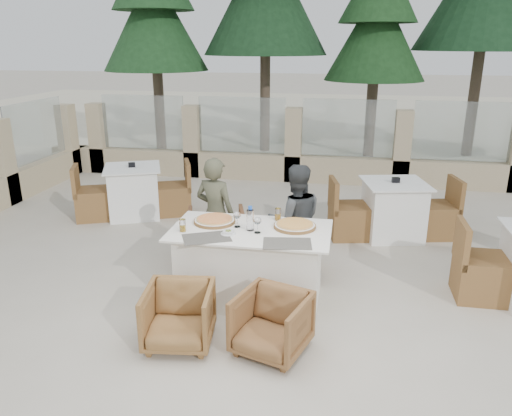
% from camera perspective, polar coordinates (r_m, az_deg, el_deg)
% --- Properties ---
extents(ground, '(80.00, 80.00, 0.00)m').
position_cam_1_polar(ground, '(5.31, -1.74, -10.32)').
color(ground, beige).
rests_on(ground, ground).
extents(sand_patch, '(30.00, 16.00, 0.01)m').
position_cam_1_polar(sand_patch, '(18.75, 7.41, 10.44)').
color(sand_patch, beige).
rests_on(sand_patch, ground).
extents(perimeter_wall_far, '(10.00, 0.34, 1.60)m').
position_cam_1_polar(perimeter_wall_far, '(9.57, 4.30, 7.79)').
color(perimeter_wall_far, tan).
rests_on(perimeter_wall_far, ground).
extents(pine_far_left, '(2.42, 2.42, 5.50)m').
position_cam_1_polar(pine_far_left, '(12.40, -11.47, 18.97)').
color(pine_far_left, '#204A23').
rests_on(pine_far_left, ground).
extents(pine_mid_left, '(2.86, 2.86, 6.50)m').
position_cam_1_polar(pine_mid_left, '(12.24, 1.10, 21.67)').
color(pine_mid_left, '#193C1F').
rests_on(pine_mid_left, ground).
extents(pine_centre, '(2.20, 2.20, 5.00)m').
position_cam_1_polar(pine_centre, '(11.76, 13.53, 17.67)').
color(pine_centre, '#1E471F').
rests_on(pine_centre, ground).
extents(pine_mid_right, '(2.99, 2.99, 6.80)m').
position_cam_1_polar(pine_mid_right, '(12.69, 24.86, 20.66)').
color(pine_mid_right, '#193E20').
rests_on(pine_mid_right, ground).
extents(dining_table, '(1.60, 0.90, 0.77)m').
position_cam_1_polar(dining_table, '(5.15, -0.61, -6.49)').
color(dining_table, white).
rests_on(dining_table, ground).
extents(placemat_near_left, '(0.53, 0.46, 0.00)m').
position_cam_1_polar(placemat_near_left, '(4.81, -5.67, -3.40)').
color(placemat_near_left, '#57534B').
rests_on(placemat_near_left, dining_table).
extents(placemat_near_right, '(0.49, 0.36, 0.00)m').
position_cam_1_polar(placemat_near_right, '(4.67, 3.59, -4.06)').
color(placemat_near_right, '#5D5950').
rests_on(placemat_near_right, dining_table).
extents(pizza_left, '(0.56, 0.56, 0.06)m').
position_cam_1_polar(pizza_left, '(5.20, -4.77, -1.37)').
color(pizza_left, '#DC4A1E').
rests_on(pizza_left, dining_table).
extents(pizza_right, '(0.49, 0.49, 0.06)m').
position_cam_1_polar(pizza_right, '(5.06, 4.45, -1.94)').
color(pizza_right, orange).
rests_on(pizza_right, dining_table).
extents(water_bottle, '(0.09, 0.09, 0.25)m').
position_cam_1_polar(water_bottle, '(4.94, -0.67, -1.19)').
color(water_bottle, '#A0B8D2').
rests_on(water_bottle, dining_table).
extents(wine_glass_centre, '(0.09, 0.09, 0.18)m').
position_cam_1_polar(wine_glass_centre, '(5.04, -2.17, -1.20)').
color(wine_glass_centre, silver).
rests_on(wine_glass_centre, dining_table).
extents(wine_glass_near, '(0.10, 0.10, 0.18)m').
position_cam_1_polar(wine_glass_near, '(4.88, 0.17, -1.85)').
color(wine_glass_near, silver).
rests_on(wine_glass_near, dining_table).
extents(beer_glass_left, '(0.07, 0.07, 0.13)m').
position_cam_1_polar(beer_glass_left, '(4.98, -8.39, -1.98)').
color(beer_glass_left, gold).
rests_on(beer_glass_left, dining_table).
extents(beer_glass_right, '(0.09, 0.09, 0.13)m').
position_cam_1_polar(beer_glass_right, '(5.25, 2.52, -0.72)').
color(beer_glass_right, orange).
rests_on(beer_glass_right, dining_table).
extents(olive_dish, '(0.13, 0.13, 0.04)m').
position_cam_1_polar(olive_dish, '(4.89, -3.19, -2.75)').
color(olive_dish, white).
rests_on(olive_dish, dining_table).
extents(armchair_far_left, '(0.85, 0.86, 0.63)m').
position_cam_1_polar(armchair_far_left, '(6.10, -4.50, -3.17)').
color(armchair_far_left, brown).
rests_on(armchair_far_left, ground).
extents(armchair_far_right, '(0.71, 0.73, 0.59)m').
position_cam_1_polar(armchair_far_right, '(5.73, 3.52, -4.86)').
color(armchair_far_right, '#9B6438').
rests_on(armchair_far_right, ground).
extents(armchair_near_left, '(0.65, 0.67, 0.54)m').
position_cam_1_polar(armchair_near_left, '(4.53, -8.80, -12.11)').
color(armchair_near_left, olive).
rests_on(armchair_near_left, ground).
extents(armchair_near_right, '(0.73, 0.74, 0.54)m').
position_cam_1_polar(armchair_near_right, '(4.38, 1.79, -13.07)').
color(armchair_near_right, brown).
rests_on(armchair_near_right, ground).
extents(diner_left, '(0.56, 0.44, 1.34)m').
position_cam_1_polar(diner_left, '(5.78, -4.66, -0.68)').
color(diner_left, '#4F4F3A').
rests_on(diner_left, ground).
extents(diner_right, '(0.75, 0.66, 1.31)m').
position_cam_1_polar(diner_right, '(5.58, 4.50, -1.56)').
color(diner_right, '#3C3F42').
rests_on(diner_right, ground).
extents(bg_table_a, '(1.83, 1.38, 0.77)m').
position_cam_1_polar(bg_table_a, '(7.85, -13.78, 1.83)').
color(bg_table_a, white).
rests_on(bg_table_a, ground).
extents(bg_table_b, '(1.78, 1.15, 0.77)m').
position_cam_1_polar(bg_table_b, '(7.05, 15.40, -0.19)').
color(bg_table_b, white).
rests_on(bg_table_b, ground).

